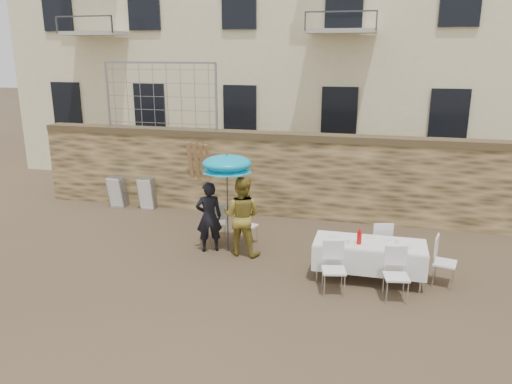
% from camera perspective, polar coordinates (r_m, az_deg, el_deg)
% --- Properties ---
extents(ground, '(80.00, 80.00, 0.00)m').
position_cam_1_polar(ground, '(9.31, -5.86, -11.79)').
color(ground, brown).
rests_on(ground, ground).
extents(stone_wall, '(13.00, 0.50, 2.20)m').
position_cam_1_polar(stone_wall, '(13.44, 1.29, 2.04)').
color(stone_wall, olive).
rests_on(stone_wall, ground).
extents(chain_link_fence, '(3.20, 0.06, 1.80)m').
position_cam_1_polar(chain_link_fence, '(14.08, -10.85, 10.65)').
color(chain_link_fence, gray).
rests_on(chain_link_fence, stone_wall).
extents(man_suit, '(0.68, 0.60, 1.58)m').
position_cam_1_polar(man_suit, '(11.01, -5.40, -2.85)').
color(man_suit, black).
rests_on(man_suit, ground).
extents(woman_dress, '(0.89, 0.72, 1.75)m').
position_cam_1_polar(woman_dress, '(10.76, -1.64, -2.76)').
color(woman_dress, gold).
rests_on(woman_dress, ground).
extents(umbrella, '(1.11, 1.11, 2.04)m').
position_cam_1_polar(umbrella, '(10.66, -3.35, 2.95)').
color(umbrella, '#3F3F44').
rests_on(umbrella, ground).
extents(couple_chair_left, '(0.64, 0.64, 0.96)m').
position_cam_1_polar(couple_chair_left, '(11.60, -4.46, -3.46)').
color(couple_chair_left, white).
rests_on(couple_chair_left, ground).
extents(couple_chair_right, '(0.59, 0.59, 0.96)m').
position_cam_1_polar(couple_chair_right, '(11.40, -1.11, -3.76)').
color(couple_chair_right, white).
rests_on(couple_chair_right, ground).
extents(banquet_table, '(2.10, 0.85, 0.78)m').
position_cam_1_polar(banquet_table, '(9.85, 12.87, -5.84)').
color(banquet_table, white).
rests_on(banquet_table, ground).
extents(soda_bottle, '(0.09, 0.09, 0.26)m').
position_cam_1_polar(soda_bottle, '(9.65, 11.72, -5.12)').
color(soda_bottle, red).
rests_on(soda_bottle, banquet_table).
extents(table_chair_front_left, '(0.57, 0.57, 0.96)m').
position_cam_1_polar(table_chair_front_left, '(9.28, 8.88, -8.69)').
color(table_chair_front_left, white).
rests_on(table_chair_front_left, ground).
extents(table_chair_front_right, '(0.56, 0.56, 0.96)m').
position_cam_1_polar(table_chair_front_right, '(9.26, 15.75, -9.16)').
color(table_chair_front_right, white).
rests_on(table_chair_front_right, ground).
extents(table_chair_back, '(0.58, 0.58, 0.96)m').
position_cam_1_polar(table_chair_back, '(10.69, 14.00, -5.62)').
color(table_chair_back, white).
rests_on(table_chair_back, ground).
extents(table_chair_side, '(0.57, 0.57, 0.96)m').
position_cam_1_polar(table_chair_side, '(10.12, 20.80, -7.45)').
color(table_chair_side, white).
rests_on(table_chair_side, ground).
extents(chair_stack_left, '(0.46, 0.47, 0.92)m').
position_cam_1_polar(chair_stack_left, '(14.83, -15.25, 0.24)').
color(chair_stack_left, white).
rests_on(chair_stack_left, ground).
extents(chair_stack_right, '(0.46, 0.40, 0.92)m').
position_cam_1_polar(chair_stack_right, '(14.41, -12.12, 0.01)').
color(chair_stack_right, white).
rests_on(chair_stack_right, ground).
extents(wood_planks, '(0.70, 0.20, 2.00)m').
position_cam_1_polar(wood_planks, '(13.72, -6.11, 1.81)').
color(wood_planks, '#A37749').
rests_on(wood_planks, ground).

